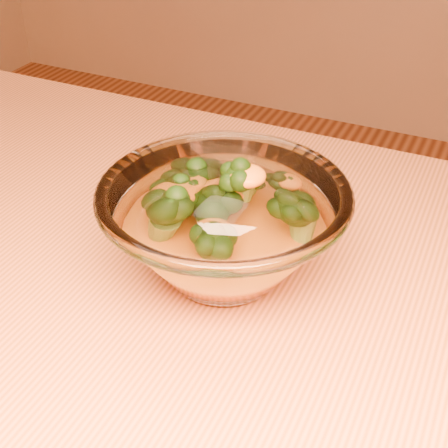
# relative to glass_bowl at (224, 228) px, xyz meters

# --- Properties ---
(glass_bowl) EXTENTS (0.20, 0.20, 0.09)m
(glass_bowl) POSITION_rel_glass_bowl_xyz_m (0.00, 0.00, 0.00)
(glass_bowl) COLOR white
(glass_bowl) RESTS_ON table
(cheese_sauce) EXTENTS (0.12, 0.12, 0.03)m
(cheese_sauce) POSITION_rel_glass_bowl_xyz_m (0.00, 0.00, -0.02)
(cheese_sauce) COLOR orange
(cheese_sauce) RESTS_ON glass_bowl
(broccoli_heap) EXTENTS (0.13, 0.12, 0.07)m
(broccoli_heap) POSITION_rel_glass_bowl_xyz_m (-0.01, 0.01, 0.01)
(broccoli_heap) COLOR black
(broccoli_heap) RESTS_ON cheese_sauce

